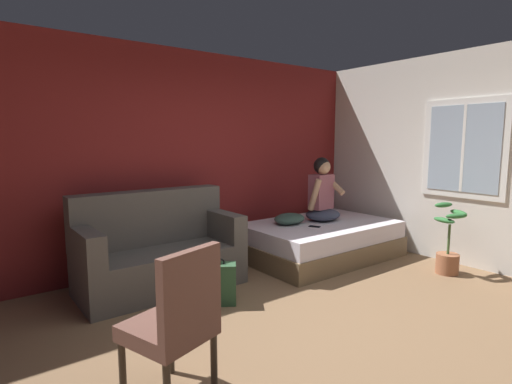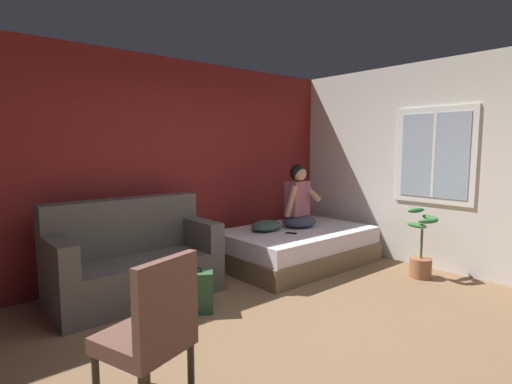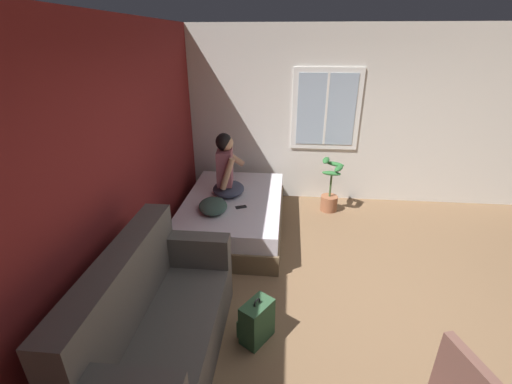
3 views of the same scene
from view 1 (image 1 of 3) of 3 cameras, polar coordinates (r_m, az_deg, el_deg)
The scene contains 11 objects.
ground_plane at distance 3.44m, azimuth 10.64°, elevation -20.36°, with size 40.00×40.00×0.00m, color brown.
wall_back_accent at distance 5.17m, azimuth -11.04°, elevation 4.62°, with size 10.65×0.16×2.70m, color maroon.
wall_side_with_window at distance 5.57m, azimuth 31.54°, elevation 3.87°, with size 0.19×6.47×2.70m.
bed at distance 5.55m, azimuth 9.15°, elevation -6.79°, with size 2.06×1.35×0.48m.
couch at distance 4.49m, azimuth -13.76°, elevation -8.27°, with size 1.70×0.82×1.04m.
side_chair at distance 2.55m, azimuth -11.39°, elevation -17.44°, with size 0.58×0.58×0.98m.
person_seated at distance 5.60m, azimuth 9.44°, elevation -0.41°, with size 0.56×0.48×0.88m.
backpack at distance 4.02m, azimuth -5.08°, elevation -12.97°, with size 0.35×0.34×0.46m.
throw_pillow at distance 5.35m, azimuth 4.79°, elevation -3.82°, with size 0.48×0.36×0.14m, color #385147.
cell_phone at distance 5.21m, azimuth 8.36°, elevation -4.90°, with size 0.07×0.14×0.01m, color black.
potted_plant at distance 5.33m, azimuth 25.76°, elevation -7.34°, with size 0.39×0.37×0.85m.
Camera 1 is at (-2.28, -2.02, 1.60)m, focal length 28.00 mm.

